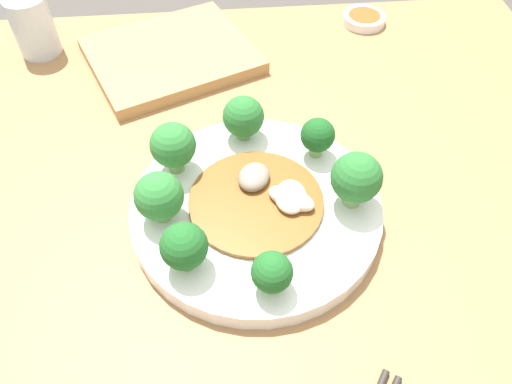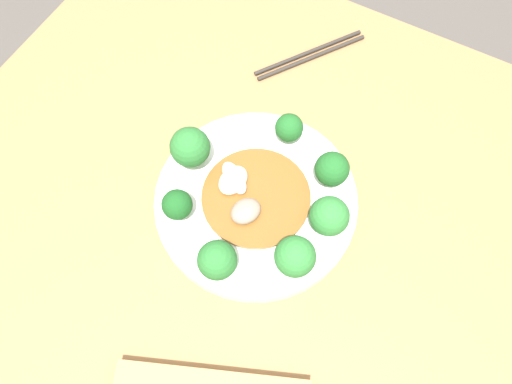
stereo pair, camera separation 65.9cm
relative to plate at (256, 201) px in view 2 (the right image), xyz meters
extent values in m
plane|color=#4C4742|center=(0.04, 0.02, -0.75)|extent=(8.00, 8.00, 0.00)
cube|color=olive|center=(0.04, 0.02, -0.38)|extent=(0.92, 0.90, 0.73)
cylinder|color=white|center=(0.00, 0.00, 0.00)|extent=(0.29, 0.29, 0.02)
cylinder|color=#70A356|center=(-0.09, 0.06, 0.02)|extent=(0.02, 0.02, 0.02)
sphere|color=#2D7533|center=(-0.09, 0.06, 0.05)|extent=(0.05, 0.05, 0.05)
cylinder|color=#70A356|center=(0.08, 0.07, 0.02)|extent=(0.01, 0.01, 0.02)
sphere|color=#19511E|center=(0.08, 0.07, 0.04)|extent=(0.04, 0.04, 0.04)
cylinder|color=#7AAD5B|center=(0.01, -0.11, 0.02)|extent=(0.01, 0.01, 0.01)
sphere|color=#1E5B23|center=(0.01, -0.11, 0.04)|extent=(0.04, 0.04, 0.04)
cylinder|color=#7AAD5B|center=(-0.11, -0.01, 0.02)|extent=(0.02, 0.02, 0.01)
sphere|color=#2D7533|center=(-0.11, -0.01, 0.05)|extent=(0.05, 0.05, 0.05)
cylinder|color=#89B76B|center=(0.11, -0.01, 0.02)|extent=(0.02, 0.02, 0.02)
sphere|color=#286B2D|center=(0.11, -0.01, 0.05)|extent=(0.06, 0.06, 0.06)
cylinder|color=#70A356|center=(-0.08, -0.08, 0.02)|extent=(0.02, 0.02, 0.01)
sphere|color=#1E5B23|center=(-0.08, -0.08, 0.05)|extent=(0.05, 0.05, 0.05)
cylinder|color=#70A356|center=(-0.01, 0.11, 0.02)|extent=(0.02, 0.02, 0.01)
sphere|color=#286B2D|center=(-0.01, 0.11, 0.04)|extent=(0.05, 0.05, 0.05)
cylinder|color=brown|center=(0.00, 0.00, 0.01)|extent=(0.16, 0.16, 0.01)
ellipsoid|color=beige|center=(0.04, 0.00, 0.02)|extent=(0.04, 0.05, 0.02)
ellipsoid|color=gray|center=(0.00, 0.03, 0.02)|extent=(0.05, 0.06, 0.02)
ellipsoid|color=silver|center=(0.03, -0.01, 0.02)|extent=(0.06, 0.05, 0.02)
cylinder|color=#2D2823|center=(0.05, -0.28, -0.01)|extent=(0.12, 0.17, 0.01)
cylinder|color=#2D2823|center=(0.06, -0.29, -0.01)|extent=(0.12, 0.17, 0.01)
camera|label=1|loc=(-0.03, -0.36, 0.46)|focal=35.00mm
camera|label=2|loc=(-0.14, 0.26, 0.66)|focal=35.00mm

